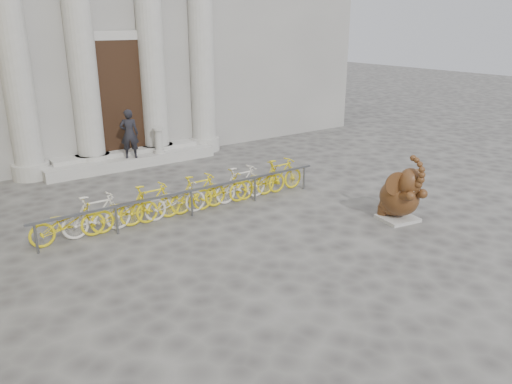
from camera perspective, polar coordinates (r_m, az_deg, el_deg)
ground at (r=10.46m, az=5.83°, el=-8.50°), size 80.00×80.00×0.00m
entrance_steps at (r=18.06m, az=-14.10°, el=3.55°), size 6.00×1.20×0.36m
elephant_statue at (r=12.99m, az=16.19°, el=-0.48°), size 1.17×1.37×1.77m
bike_rack at (r=13.11m, az=-7.96°, el=-0.38°), size 8.00×0.53×1.00m
pedestrian at (r=17.46m, az=-14.28°, el=6.46°), size 0.72×0.61×1.67m
balustrade_post at (r=17.99m, az=-11.07°, el=5.70°), size 0.37×0.37×0.91m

